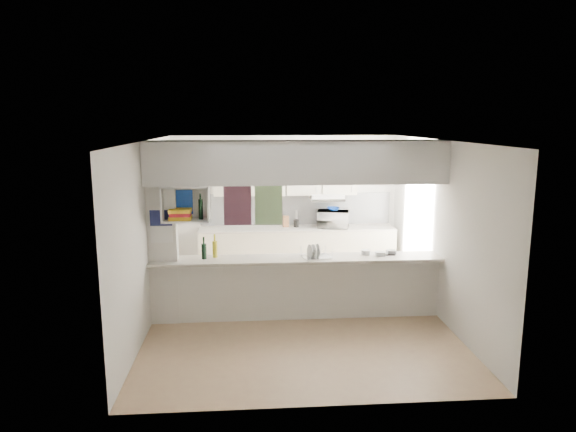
{
  "coord_description": "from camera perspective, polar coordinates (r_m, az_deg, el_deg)",
  "views": [
    {
      "loc": [
        -0.68,
        -7.15,
        2.88
      ],
      "look_at": [
        -0.09,
        0.5,
        1.44
      ],
      "focal_mm": 32.0,
      "sensor_mm": 36.0,
      "label": 1
    }
  ],
  "objects": [
    {
      "name": "bowl",
      "position": [
        9.51,
        5.05,
        0.79
      ],
      "size": [
        0.24,
        0.24,
        0.06
      ],
      "primitive_type": "imported",
      "color": "navy",
      "rests_on": "microwave"
    },
    {
      "name": "servery_partition",
      "position": [
        7.27,
        -0.33,
        0.96
      ],
      "size": [
        4.2,
        0.5,
        2.6
      ],
      "color": "silver",
      "rests_on": "floor"
    },
    {
      "name": "wall_right",
      "position": [
        7.83,
        16.51,
        -1.46
      ],
      "size": [
        0.0,
        4.8,
        4.8
      ],
      "primitive_type": "plane",
      "rotation": [
        1.57,
        0.0,
        -1.57
      ],
      "color": "silver",
      "rests_on": "floor"
    },
    {
      "name": "cup",
      "position": [
        7.43,
        2.74,
        -4.2
      ],
      "size": [
        0.15,
        0.15,
        0.09
      ],
      "primitive_type": "imported",
      "rotation": [
        0.0,
        0.0,
        -0.4
      ],
      "color": "white",
      "rests_on": "dish_rack"
    },
    {
      "name": "kitchen_run",
      "position": [
        9.55,
        0.77,
        -1.8
      ],
      "size": [
        3.6,
        0.63,
        2.24
      ],
      "color": "beige",
      "rests_on": "floor"
    },
    {
      "name": "floor",
      "position": [
        7.74,
        0.99,
        -11.23
      ],
      "size": [
        4.8,
        4.8,
        0.0
      ],
      "primitive_type": "plane",
      "color": "#A47E5F",
      "rests_on": "ground"
    },
    {
      "name": "microwave",
      "position": [
        9.51,
        5.03,
        -0.35
      ],
      "size": [
        0.64,
        0.5,
        0.31
      ],
      "primitive_type": "imported",
      "rotation": [
        0.0,
        0.0,
        2.92
      ],
      "color": "white",
      "rests_on": "bench_top"
    },
    {
      "name": "wall_back",
      "position": [
        9.7,
        -0.3,
        1.25
      ],
      "size": [
        4.2,
        0.0,
        4.2
      ],
      "primitive_type": "plane",
      "rotation": [
        1.57,
        0.0,
        0.0
      ],
      "color": "silver",
      "rests_on": "floor"
    },
    {
      "name": "knife_block",
      "position": [
        9.54,
        -0.25,
        -0.59
      ],
      "size": [
        0.11,
        0.09,
        0.21
      ],
      "primitive_type": "cube",
      "rotation": [
        0.0,
        0.0,
        0.1
      ],
      "color": "brown",
      "rests_on": "bench_top"
    },
    {
      "name": "plastic_tubs",
      "position": [
        7.71,
        9.88,
        -4.03
      ],
      "size": [
        0.52,
        0.22,
        0.07
      ],
      "color": "silver",
      "rests_on": "breakfast_bar"
    },
    {
      "name": "wall_left",
      "position": [
        7.46,
        -15.26,
        -1.98
      ],
      "size": [
        0.0,
        4.8,
        4.8
      ],
      "primitive_type": "plane",
      "rotation": [
        1.57,
        0.0,
        1.57
      ],
      "color": "silver",
      "rests_on": "floor"
    },
    {
      "name": "cubby_shelf",
      "position": [
        7.24,
        -11.37,
        1.12
      ],
      "size": [
        0.65,
        0.35,
        0.5
      ],
      "color": "white",
      "rests_on": "bulkhead"
    },
    {
      "name": "dish_rack",
      "position": [
        7.43,
        3.16,
        -4.01
      ],
      "size": [
        0.45,
        0.38,
        0.21
      ],
      "rotation": [
        0.0,
        0.0,
        0.24
      ],
      "color": "silver",
      "rests_on": "breakfast_bar"
    },
    {
      "name": "ceiling",
      "position": [
        7.19,
        1.06,
        8.39
      ],
      "size": [
        4.8,
        4.8,
        0.0
      ],
      "primitive_type": "plane",
      "color": "white",
      "rests_on": "wall_back"
    },
    {
      "name": "wine_bottles",
      "position": [
        7.47,
        -8.7,
        -3.71
      ],
      "size": [
        0.22,
        0.15,
        0.34
      ],
      "color": "black",
      "rests_on": "breakfast_bar"
    },
    {
      "name": "utensil_jar",
      "position": [
        9.53,
        0.91,
        -0.83
      ],
      "size": [
        0.1,
        0.1,
        0.14
      ],
      "primitive_type": "cylinder",
      "color": "black",
      "rests_on": "bench_top"
    }
  ]
}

